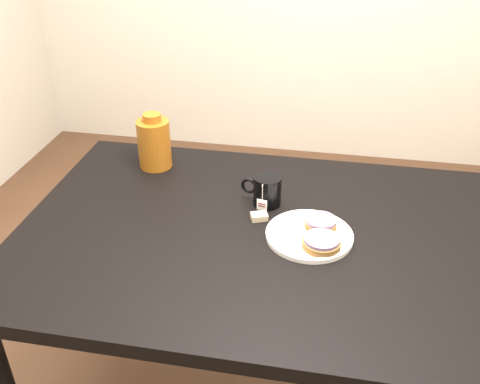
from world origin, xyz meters
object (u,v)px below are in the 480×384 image
Objects in this scene: bagel_front at (321,242)px; bagel_package at (154,143)px; table at (275,257)px; bagel_back at (321,223)px; mug at (267,190)px; plate at (309,235)px; teabag_pouch at (259,217)px.

bagel_front is 0.67m from bagel_package.
table is 0.17m from bagel_front.
bagel_back is 0.20m from mug.
table is 0.16m from bagel_back.
plate is at bearing -2.55° from table.
bagel_back reaches higher than plate.
bagel_back is 0.77× the size of bagel_front.
bagel_back is at bearing -23.46° from mug.
bagel_back is 0.68× the size of mug.
mug is 0.09m from teabag_pouch.
mug is at bearing 133.35° from plate.
teabag_pouch is 0.46m from bagel_package.
bagel_back is at bearing 14.52° from table.
bagel_front is at bearing -32.96° from bagel_package.
bagel_front is 2.50× the size of teabag_pouch.
mug reaches higher than bagel_back.
teabag_pouch reaches higher than table.
bagel_front reaches higher than teabag_pouch.
bagel_package is at bearing 146.81° from teabag_pouch.
table is 10.94× the size of mug.
table is at bearing 155.29° from bagel_front.
mug is 0.43m from bagel_package.
bagel_back is (0.03, 0.03, 0.02)m from plate.
bagel_back is at bearing 52.13° from plate.
bagel_package reaches higher than bagel_back.
teabag_pouch is (-0.01, -0.08, -0.04)m from mug.
plate reaches higher than table.
plate is 0.20m from mug.
bagel_package is (-0.55, 0.28, 0.06)m from bagel_back.
bagel_front is at bearing -32.45° from teabag_pouch.
plate is 5.14× the size of teabag_pouch.
bagel_back is 1.92× the size of teabag_pouch.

